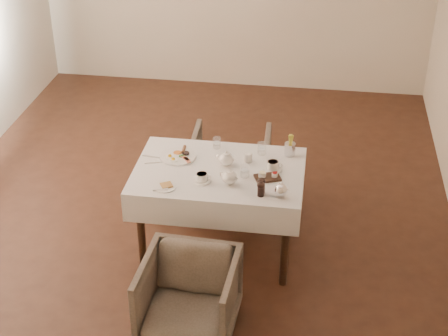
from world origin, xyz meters
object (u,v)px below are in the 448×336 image
armchair_near (189,298)px  teapot_centre (226,158)px  breakfast_plate (178,156)px  armchair_far (231,167)px  table (219,183)px

armchair_near → teapot_centre: (0.11, 1.01, 0.52)m
breakfast_plate → teapot_centre: teapot_centre is taller
armchair_near → armchair_far: 1.71m
table → armchair_far: table is taller
armchair_near → breakfast_plate: bearing=107.6°
armchair_near → teapot_centre: 1.14m
armchair_near → armchair_far: bearing=91.5°
teapot_centre → breakfast_plate: bearing=-177.8°
table → teapot_centre: bearing=58.6°
teapot_centre → armchair_near: bearing=-83.6°
table → teapot_centre: teapot_centre is taller
armchair_near → armchair_far: armchair_far is taller
armchair_far → breakfast_plate: size_ratio=2.46×
table → armchair_near: (-0.06, -0.93, -0.34)m
armchair_far → teapot_centre: bearing=92.7°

